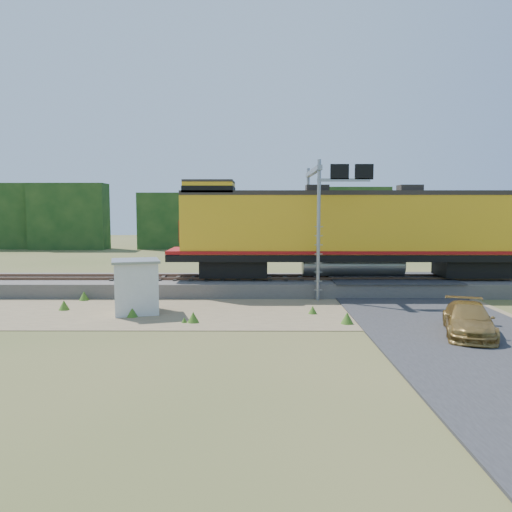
{
  "coord_description": "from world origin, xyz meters",
  "views": [
    {
      "loc": [
        -0.71,
        -22.93,
        4.85
      ],
      "look_at": [
        -0.8,
        3.0,
        2.4
      ],
      "focal_mm": 35.0,
      "sensor_mm": 36.0,
      "label": 1
    }
  ],
  "objects_px": {
    "signal_gantry": "(321,197)",
    "car": "(469,320)",
    "shed": "(136,286)",
    "locomotive": "(348,229)"
  },
  "relations": [
    {
      "from": "locomotive",
      "to": "signal_gantry",
      "type": "distance_m",
      "value": 2.59
    },
    {
      "from": "signal_gantry",
      "to": "car",
      "type": "bearing_deg",
      "value": -64.5
    },
    {
      "from": "signal_gantry",
      "to": "car",
      "type": "distance_m",
      "value": 11.58
    },
    {
      "from": "signal_gantry",
      "to": "car",
      "type": "height_order",
      "value": "signal_gantry"
    },
    {
      "from": "car",
      "to": "locomotive",
      "type": "bearing_deg",
      "value": 122.52
    },
    {
      "from": "signal_gantry",
      "to": "locomotive",
      "type": "bearing_deg",
      "value": 22.01
    },
    {
      "from": "shed",
      "to": "car",
      "type": "height_order",
      "value": "shed"
    },
    {
      "from": "shed",
      "to": "signal_gantry",
      "type": "height_order",
      "value": "signal_gantry"
    },
    {
      "from": "locomotive",
      "to": "shed",
      "type": "distance_m",
      "value": 12.69
    },
    {
      "from": "shed",
      "to": "car",
      "type": "bearing_deg",
      "value": -32.65
    }
  ]
}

